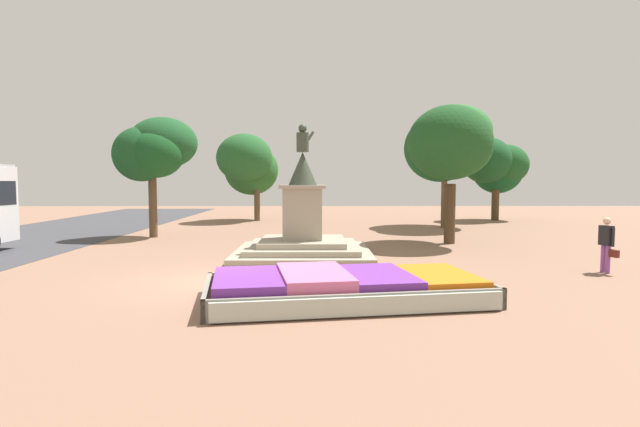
# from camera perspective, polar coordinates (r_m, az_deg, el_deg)

# --- Properties ---
(ground_plane) EXTENTS (76.64, 76.64, 0.00)m
(ground_plane) POSITION_cam_1_polar(r_m,az_deg,el_deg) (14.00, -12.17, -7.62)
(ground_plane) COLOR #8C6651
(flower_planter) EXTENTS (6.75, 3.97, 0.70)m
(flower_planter) POSITION_cam_1_polar(r_m,az_deg,el_deg) (11.56, 2.68, -8.47)
(flower_planter) COLOR #38281C
(flower_planter) RESTS_ON ground_plane
(statue_monument) EXTENTS (4.91, 4.91, 4.78)m
(statue_monument) POSITION_cam_1_polar(r_m,az_deg,el_deg) (18.32, -1.98, -1.99)
(statue_monument) COLOR gray
(statue_monument) RESTS_ON ground_plane
(pedestrian_with_handbag) EXTENTS (0.33, 0.72, 1.66)m
(pedestrian_with_handbag) POSITION_cam_1_polar(r_m,az_deg,el_deg) (17.06, 29.94, -2.82)
(pedestrian_with_handbag) COLOR #8C4C99
(pedestrian_with_handbag) RESTS_ON ground_plane
(park_tree_far_left) EXTENTS (3.82, 3.52, 5.76)m
(park_tree_far_left) POSITION_cam_1_polar(r_m,az_deg,el_deg) (25.11, -18.39, 6.95)
(park_tree_far_left) COLOR brown
(park_tree_far_left) RESTS_ON ground_plane
(park_tree_behind_statue) EXTENTS (4.86, 6.00, 6.97)m
(park_tree_behind_statue) POSITION_cam_1_polar(r_m,az_deg,el_deg) (29.79, 14.79, 8.08)
(park_tree_behind_statue) COLOR brown
(park_tree_behind_statue) RESTS_ON ground_plane
(park_tree_far_right) EXTENTS (3.94, 4.93, 5.77)m
(park_tree_far_right) POSITION_cam_1_polar(r_m,az_deg,el_deg) (33.88, -8.24, 5.62)
(park_tree_far_right) COLOR brown
(park_tree_far_right) RESTS_ON ground_plane
(park_tree_street_side) EXTENTS (3.47, 4.95, 5.84)m
(park_tree_street_side) POSITION_cam_1_polar(r_m,az_deg,el_deg) (22.13, 14.12, 7.51)
(park_tree_street_side) COLOR #4C3823
(park_tree_street_side) RESTS_ON ground_plane
(park_tree_mid_canopy) EXTENTS (4.70, 4.20, 5.59)m
(park_tree_mid_canopy) POSITION_cam_1_polar(r_m,az_deg,el_deg) (35.94, 19.41, 5.29)
(park_tree_mid_canopy) COLOR #4C3823
(park_tree_mid_canopy) RESTS_ON ground_plane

